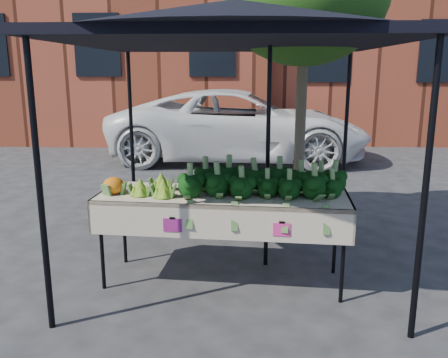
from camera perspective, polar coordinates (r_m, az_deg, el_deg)
ground at (r=4.93m, az=-2.48°, el=-11.62°), size 90.00×90.00×0.00m
table at (r=4.64m, az=-0.13°, el=-7.19°), size 2.45×0.97×0.90m
canopy at (r=4.90m, az=1.25°, el=5.01°), size 3.16×3.16×2.74m
broccoli_heap at (r=4.49m, az=4.86°, el=0.04°), size 1.63×0.60×0.30m
romanesco_cluster at (r=4.54m, az=-8.54°, el=-0.34°), size 0.46×0.50×0.23m
cauliflower_pair at (r=4.61m, az=-13.33°, el=-0.52°), size 0.23×0.23×0.21m
vehicle at (r=10.86m, az=1.95°, el=17.80°), size 1.69×2.75×5.90m
street_tree at (r=5.67m, az=9.45°, el=10.77°), size 1.87×1.87×3.69m
building_right at (r=18.31m, az=25.33°, el=18.78°), size 12.00×8.00×8.50m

